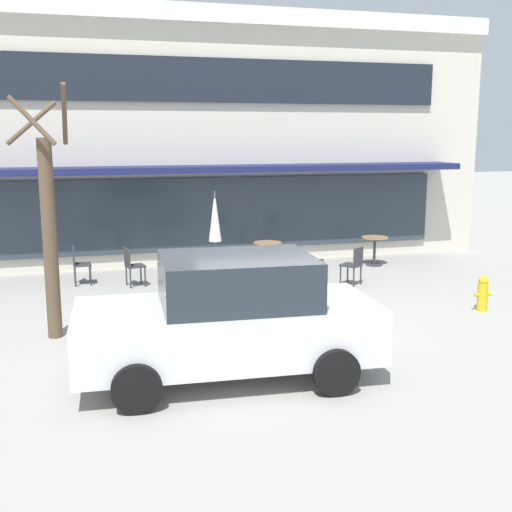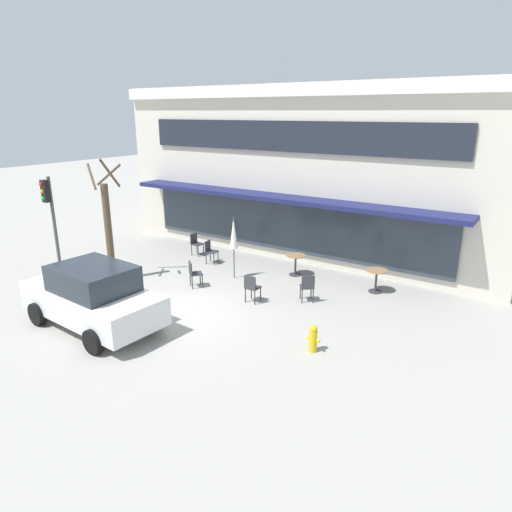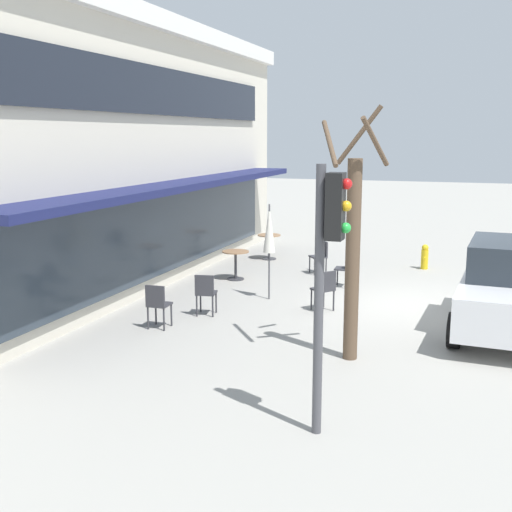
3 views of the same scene
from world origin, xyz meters
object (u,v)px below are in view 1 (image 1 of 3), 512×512
(cafe_chair_1, at_px, (202,283))
(cafe_chair_3, at_px, (132,264))
(cafe_table_near_wall, at_px, (268,252))
(cafe_chair_2, at_px, (312,276))
(patio_umbrella_green_folded, at_px, (215,217))
(parked_sedan, at_px, (230,318))
(cafe_table_streetside, at_px, (375,246))
(street_tree, at_px, (49,229))
(cafe_chair_0, at_px, (79,262))
(fire_hydrant, at_px, (483,293))
(cafe_chair_4, at_px, (354,263))

(cafe_chair_1, bearing_deg, cafe_chair_3, 117.04)
(cafe_table_near_wall, xyz_separation_m, cafe_chair_2, (0.09, -2.91, 0.01))
(cafe_table_near_wall, xyz_separation_m, patio_umbrella_green_folded, (-1.65, -1.46, 1.11))
(cafe_chair_2, bearing_deg, parked_sedan, -125.31)
(cafe_table_streetside, height_order, street_tree, street_tree)
(cafe_table_near_wall, distance_m, street_tree, 6.55)
(cafe_table_streetside, relative_size, cafe_chair_0, 0.85)
(cafe_chair_1, relative_size, street_tree, 0.21)
(parked_sedan, bearing_deg, cafe_chair_0, 107.30)
(cafe_chair_2, height_order, fire_hydrant, cafe_chair_2)
(cafe_chair_3, distance_m, street_tree, 3.96)
(fire_hydrant, bearing_deg, cafe_chair_2, 150.68)
(cafe_chair_3, bearing_deg, cafe_chair_1, -62.96)
(cafe_table_near_wall, relative_size, cafe_chair_0, 0.85)
(cafe_chair_3, bearing_deg, cafe_table_streetside, 6.15)
(cafe_table_near_wall, distance_m, cafe_table_streetside, 2.95)
(cafe_chair_2, xyz_separation_m, street_tree, (-5.09, -1.10, 1.35))
(cafe_table_streetside, bearing_deg, street_tree, -153.01)
(cafe_chair_0, xyz_separation_m, cafe_chair_3, (1.16, -0.50, 0.00))
(cafe_chair_2, bearing_deg, cafe_table_near_wall, 91.79)
(cafe_chair_4, distance_m, parked_sedan, 6.20)
(cafe_table_streetside, distance_m, cafe_chair_4, 2.46)
(cafe_chair_3, xyz_separation_m, cafe_chair_4, (4.88, -1.28, 0.00))
(cafe_chair_3, distance_m, cafe_chair_4, 5.05)
(cafe_chair_2, distance_m, cafe_chair_4, 1.71)
(parked_sedan, xyz_separation_m, street_tree, (-2.46, 2.62, 1.00))
(cafe_table_near_wall, relative_size, street_tree, 0.18)
(patio_umbrella_green_folded, distance_m, cafe_chair_3, 2.23)
(patio_umbrella_green_folded, relative_size, cafe_chair_2, 2.47)
(cafe_chair_0, bearing_deg, cafe_chair_2, -30.78)
(parked_sedan, height_order, street_tree, street_tree)
(fire_hydrant, bearing_deg, cafe_chair_0, 149.78)
(cafe_chair_0, relative_size, cafe_chair_1, 1.00)
(cafe_table_streetside, relative_size, parked_sedan, 0.18)
(patio_umbrella_green_folded, distance_m, cafe_chair_2, 2.51)
(cafe_chair_1, xyz_separation_m, cafe_chair_2, (2.33, 0.01, 0.00))
(patio_umbrella_green_folded, relative_size, parked_sedan, 0.51)
(cafe_table_streetside, relative_size, cafe_chair_3, 0.85)
(cafe_chair_3, height_order, street_tree, street_tree)
(cafe_chair_2, xyz_separation_m, cafe_chair_3, (-3.49, 2.27, 0.00))
(cafe_chair_0, bearing_deg, parked_sedan, -72.70)
(patio_umbrella_green_folded, height_order, cafe_chair_3, patio_umbrella_green_folded)
(cafe_chair_2, bearing_deg, patio_umbrella_green_folded, 140.21)
(cafe_table_near_wall, bearing_deg, patio_umbrella_green_folded, -138.37)
(cafe_chair_0, height_order, cafe_chair_3, same)
(cafe_chair_2, relative_size, cafe_chair_3, 1.00)
(patio_umbrella_green_folded, distance_m, cafe_chair_1, 1.92)
(parked_sedan, bearing_deg, fire_hydrant, 20.34)
(cafe_table_streetside, height_order, cafe_chair_0, cafe_chair_0)
(cafe_table_near_wall, xyz_separation_m, cafe_table_streetside, (2.95, 0.05, 0.00))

